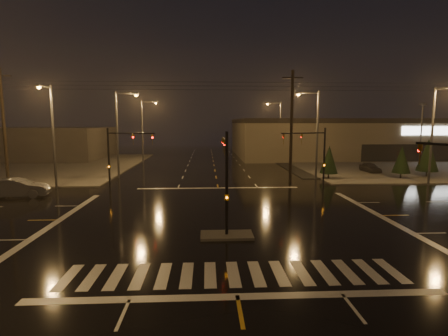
{
  "coord_description": "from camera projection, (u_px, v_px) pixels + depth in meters",
  "views": [
    {
      "loc": [
        -1.12,
        -23.3,
        6.48
      ],
      "look_at": [
        0.22,
        3.44,
        3.0
      ],
      "focal_mm": 28.0,
      "sensor_mm": 36.0,
      "label": 1
    }
  ],
  "objects": [
    {
      "name": "conifer_0",
      "position": [
        329.0,
        160.0,
        40.08
      ],
      "size": [
        2.02,
        2.02,
        3.86
      ],
      "color": "black",
      "rests_on": "ground"
    },
    {
      "name": "stop_bar_near",
      "position": [
        237.0,
        297.0,
        13.07
      ],
      "size": [
        16.0,
        0.5,
        0.01
      ],
      "primitive_type": "cube",
      "color": "beige",
      "rests_on": "ground"
    },
    {
      "name": "car_crossing",
      "position": [
        17.0,
        188.0,
        30.32
      ],
      "size": [
        5.41,
        2.7,
        1.7
      ],
      "primitive_type": "imported",
      "rotation": [
        0.0,
        0.0,
        1.75
      ],
      "color": "slate",
      "rests_on": "ground"
    },
    {
      "name": "signal_mast_ne",
      "position": [
        316.0,
        151.0,
        33.99
      ],
      "size": [
        4.84,
        1.86,
        6.0
      ],
      "color": "black",
      "rests_on": "ground"
    },
    {
      "name": "retail_building",
      "position": [
        385.0,
        136.0,
        70.76
      ],
      "size": [
        60.2,
        28.3,
        7.2
      ],
      "color": "#675E49",
      "rests_on": "ground"
    },
    {
      "name": "crosswalk",
      "position": [
        233.0,
        274.0,
        15.05
      ],
      "size": [
        15.0,
        2.6,
        0.01
      ],
      "primitive_type": "cube",
      "color": "beige",
      "rests_on": "ground"
    },
    {
      "name": "signal_mast_nw",
      "position": [
        118.0,
        151.0,
        33.05
      ],
      "size": [
        4.84,
        1.86,
        6.0
      ],
      "color": "black",
      "rests_on": "ground"
    },
    {
      "name": "streetlight_4",
      "position": [
        279.0,
        127.0,
        59.43
      ],
      "size": [
        2.77,
        0.32,
        10.0
      ],
      "color": "#38383A",
      "rests_on": "ground"
    },
    {
      "name": "conifer_1",
      "position": [
        402.0,
        159.0,
        40.32
      ],
      "size": [
        2.01,
        2.01,
        3.85
      ],
      "color": "black",
      "rests_on": "ground"
    },
    {
      "name": "streetlight_6",
      "position": [
        434.0,
        129.0,
        35.39
      ],
      "size": [
        0.32,
        2.77,
        10.0
      ],
      "color": "#38383A",
      "rests_on": "ground"
    },
    {
      "name": "utility_pole_1",
      "position": [
        291.0,
        126.0,
        37.44
      ],
      "size": [
        2.2,
        0.32,
        12.0
      ],
      "color": "black",
      "rests_on": "ground"
    },
    {
      "name": "car_parked",
      "position": [
        370.0,
        168.0,
        45.65
      ],
      "size": [
        1.71,
        3.86,
        1.29
      ],
      "primitive_type": "imported",
      "rotation": [
        0.0,
        0.0,
        0.05
      ],
      "color": "black",
      "rests_on": "ground"
    },
    {
      "name": "stop_bar_far",
      "position": [
        218.0,
        188.0,
        34.86
      ],
      "size": [
        16.0,
        0.5,
        0.01
      ],
      "primitive_type": "cube",
      "color": "beige",
      "rests_on": "ground"
    },
    {
      "name": "streetlight_2",
      "position": [
        144.0,
        127.0,
        56.34
      ],
      "size": [
        2.77,
        0.32,
        10.0
      ],
      "color": "#38383A",
      "rests_on": "ground"
    },
    {
      "name": "streetlight_5",
      "position": [
        52.0,
        130.0,
        33.51
      ],
      "size": [
        0.32,
        2.77,
        10.0
      ],
      "color": "#38383A",
      "rests_on": "ground"
    },
    {
      "name": "conifer_2",
      "position": [
        428.0,
        155.0,
        41.8
      ],
      "size": [
        2.48,
        2.48,
        4.58
      ],
      "color": "black",
      "rests_on": "ground"
    },
    {
      "name": "utility_pole_0",
      "position": [
        4.0,
        126.0,
        35.95
      ],
      "size": [
        2.2,
        0.32,
        12.0
      ],
      "color": "black",
      "rests_on": "ground"
    },
    {
      "name": "median_island",
      "position": [
        227.0,
        235.0,
        20.0
      ],
      "size": [
        3.0,
        1.6,
        0.15
      ],
      "primitive_type": "cube",
      "color": "#45433E",
      "rests_on": "ground"
    },
    {
      "name": "ground",
      "position": [
        223.0,
        218.0,
        23.97
      ],
      "size": [
        140.0,
        140.0,
        0.0
      ],
      "primitive_type": "plane",
      "color": "black",
      "rests_on": "ground"
    },
    {
      "name": "commercial_block",
      "position": [
        20.0,
        143.0,
        63.47
      ],
      "size": [
        30.0,
        18.0,
        5.6
      ],
      "primitive_type": "cube",
      "color": "#3A3633",
      "rests_on": "ground"
    },
    {
      "name": "parking_lot",
      "position": [
        443.0,
        165.0,
        53.43
      ],
      "size": [
        50.0,
        24.0,
        0.08
      ],
      "primitive_type": "cube",
      "color": "black",
      "rests_on": "ground"
    },
    {
      "name": "streetlight_1",
      "position": [
        120.0,
        129.0,
        40.49
      ],
      "size": [
        2.77,
        0.32,
        10.0
      ],
      "color": "#38383A",
      "rests_on": "ground"
    },
    {
      "name": "sidewalk_ne",
      "position": [
        403.0,
        164.0,
        55.16
      ],
      "size": [
        36.0,
        36.0,
        0.12
      ],
      "primitive_type": "cube",
      "color": "#45433E",
      "rests_on": "ground"
    },
    {
      "name": "signal_mast_median",
      "position": [
        226.0,
        170.0,
        20.44
      ],
      "size": [
        0.25,
        4.59,
        6.0
      ],
      "color": "black",
      "rests_on": "ground"
    },
    {
      "name": "streetlight_3",
      "position": [
        315.0,
        129.0,
        39.62
      ],
      "size": [
        2.77,
        0.32,
        10.0
      ],
      "color": "#38383A",
      "rests_on": "ground"
    },
    {
      "name": "sidewalk_nw",
      "position": [
        14.0,
        166.0,
        52.18
      ],
      "size": [
        36.0,
        36.0,
        0.12
      ],
      "primitive_type": "cube",
      "color": "#45433E",
      "rests_on": "ground"
    }
  ]
}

